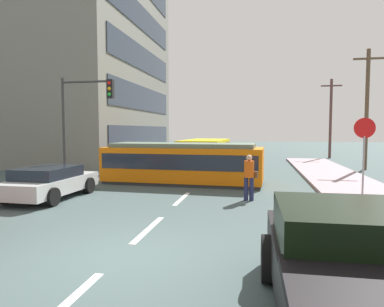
{
  "coord_description": "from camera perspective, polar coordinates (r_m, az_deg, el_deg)",
  "views": [
    {
      "loc": [
        2.74,
        -6.33,
        2.57
      ],
      "look_at": [
        -0.18,
        8.93,
        1.49
      ],
      "focal_mm": 32.06,
      "sensor_mm": 36.0,
      "label": 1
    }
  ],
  "objects": [
    {
      "name": "corner_building",
      "position": [
        33.1,
        -21.55,
        18.81
      ],
      "size": [
        15.4,
        16.35,
        22.4
      ],
      "color": "slate",
      "rests_on": "ground"
    },
    {
      "name": "parked_sedan_far",
      "position": [
        21.43,
        -9.98,
        -1.31
      ],
      "size": [
        2.06,
        4.46,
        1.19
      ],
      "color": "maroon",
      "rests_on": "ground"
    },
    {
      "name": "lane_stripe_3",
      "position": [
        22.3,
        3.69,
        -2.65
      ],
      "size": [
        0.16,
        2.4,
        0.01
      ],
      "primitive_type": "cube",
      "color": "silver",
      "rests_on": "ground"
    },
    {
      "name": "pedestrian_crossing",
      "position": [
        12.6,
        9.49,
        -3.51
      ],
      "size": [
        0.51,
        0.36,
        1.67
      ],
      "color": "#1F2347",
      "rests_on": "ground"
    },
    {
      "name": "stop_sign",
      "position": [
        14.27,
        26.74,
        2.03
      ],
      "size": [
        0.76,
        0.07,
        2.88
      ],
      "color": "gray",
      "rests_on": "sidewalk_curb_right"
    },
    {
      "name": "parked_sedan_mid",
      "position": [
        13.94,
        -22.61,
        -4.38
      ],
      "size": [
        2.09,
        4.13,
        1.19
      ],
      "color": "#B6B9B8",
      "rests_on": "ground"
    },
    {
      "name": "traffic_light_mast",
      "position": [
        16.65,
        -17.67,
        6.86
      ],
      "size": [
        2.57,
        0.33,
        4.96
      ],
      "color": "#333333",
      "rests_on": "ground"
    },
    {
      "name": "lane_stripe_4",
      "position": [
        28.23,
        5.2,
        -1.26
      ],
      "size": [
        0.16,
        2.4,
        0.01
      ],
      "primitive_type": "cube",
      "color": "silver",
      "rests_on": "ground"
    },
    {
      "name": "pickup_truck_parked",
      "position": [
        4.86,
        26.27,
        -17.88
      ],
      "size": [
        2.34,
        5.03,
        1.55
      ],
      "color": "black",
      "rests_on": "ground"
    },
    {
      "name": "lane_stripe_2",
      "position": [
        12.89,
        -1.7,
        -7.52
      ],
      "size": [
        0.16,
        2.4,
        0.01
      ],
      "primitive_type": "cube",
      "color": "silver",
      "rests_on": "ground"
    },
    {
      "name": "utility_pole_far",
      "position": [
        33.47,
        22.07,
        5.67
      ],
      "size": [
        1.8,
        0.24,
        7.11
      ],
      "color": "brown",
      "rests_on": "ground"
    },
    {
      "name": "city_bus",
      "position": [
        22.38,
        2.21,
        0.21
      ],
      "size": [
        2.72,
        6.03,
        1.92
      ],
      "color": "gold",
      "rests_on": "ground"
    },
    {
      "name": "ground_plane",
      "position": [
        16.76,
        1.28,
        -4.86
      ],
      "size": [
        120.0,
        120.0,
        0.0
      ],
      "primitive_type": "plane",
      "color": "#3E4F4E"
    },
    {
      "name": "streetcar_tram",
      "position": [
        16.44,
        -1.48,
        -1.53
      ],
      "size": [
        7.62,
        2.86,
        1.93
      ],
      "color": "#DB6409",
      "rests_on": "ground"
    },
    {
      "name": "sidewalk_curb_right",
      "position": [
        13.22,
        28.72,
        -7.44
      ],
      "size": [
        3.2,
        36.0,
        0.14
      ],
      "primitive_type": "cube",
      "color": "gray",
      "rests_on": "ground"
    },
    {
      "name": "utility_pole_mid",
      "position": [
        24.67,
        27.08,
        6.87
      ],
      "size": [
        1.8,
        0.24,
        7.66
      ],
      "color": "brown",
      "rests_on": "ground"
    },
    {
      "name": "lane_stripe_1",
      "position": [
        9.14,
        -7.27,
        -12.38
      ],
      "size": [
        0.16,
        2.4,
        0.01
      ],
      "primitive_type": "cube",
      "color": "silver",
      "rests_on": "ground"
    }
  ]
}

